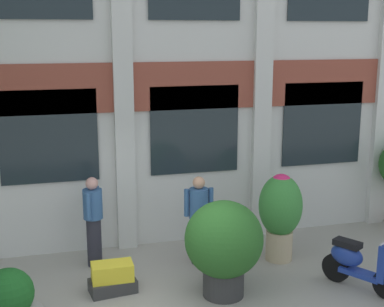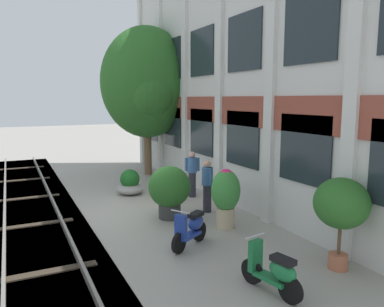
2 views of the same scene
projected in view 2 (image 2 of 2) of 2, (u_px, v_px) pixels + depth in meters
ground_plane at (142, 209)px, 11.86m from camera, size 80.00×80.00×0.00m
apartment_facade at (227, 70)px, 12.57m from camera, size 16.71×0.64×8.95m
rail_tracks at (34, 229)px, 10.49m from camera, size 24.35×2.80×0.43m
broadleaf_tree at (147, 85)px, 16.80m from camera, size 4.31×4.10×6.66m
potted_plant_ribbed_drum at (170, 189)px, 10.89m from camera, size 1.23×1.23×1.55m
potted_plant_fluted_column at (226, 193)px, 10.07m from camera, size 0.79×0.79×1.62m
potted_plant_wide_bowl at (130, 184)px, 13.70m from camera, size 0.98×0.98×0.92m
potted_plant_terracotta_small at (341, 205)px, 7.54m from camera, size 1.11×1.11×1.92m
potted_plant_square_trough at (166, 195)px, 12.72m from camera, size 0.78×0.52×0.49m
scooter_near_curb at (191, 228)px, 8.87m from camera, size 0.82×1.23×0.98m
scooter_second_parked at (273, 271)px, 6.66m from camera, size 1.37×0.56×0.98m
resident_by_doorway at (207, 184)px, 11.49m from camera, size 0.53×0.34×1.62m
resident_watching_tracks at (192, 173)px, 13.27m from camera, size 0.34×0.49×1.63m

